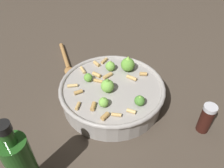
% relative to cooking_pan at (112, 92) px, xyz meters
% --- Properties ---
extents(ground_plane, '(2.40, 2.40, 0.00)m').
position_rel_cooking_pan_xyz_m(ground_plane, '(0.00, -0.00, -0.04)').
color(ground_plane, '#42382D').
extents(cooking_pan, '(0.32, 0.32, 0.12)m').
position_rel_cooking_pan_xyz_m(cooking_pan, '(0.00, 0.00, 0.00)').
color(cooking_pan, '#9E9993').
rests_on(cooking_pan, ground).
extents(pepper_shaker, '(0.04, 0.04, 0.09)m').
position_rel_cooking_pan_xyz_m(pepper_shaker, '(0.18, 0.21, 0.01)').
color(pepper_shaker, '#33140F').
rests_on(pepper_shaker, ground).
extents(olive_oil_bottle, '(0.06, 0.06, 0.22)m').
position_rel_cooking_pan_xyz_m(olive_oil_bottle, '(0.21, -0.26, 0.05)').
color(olive_oil_bottle, '#1E4C19').
rests_on(olive_oil_bottle, ground).
extents(wooden_spoon, '(0.22, 0.04, 0.02)m').
position_rel_cooking_pan_xyz_m(wooden_spoon, '(-0.26, -0.11, -0.03)').
color(wooden_spoon, '#9E703D').
rests_on(wooden_spoon, ground).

